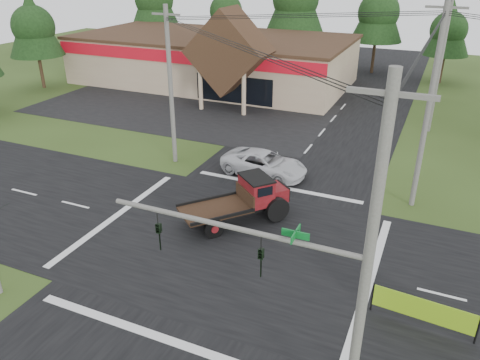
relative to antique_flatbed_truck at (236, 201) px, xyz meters
The scene contains 17 objects.
ground 2.53m from the antique_flatbed_truck, 74.07° to the right, with size 120.00×120.00×0.00m, color #2D3F16.
road_ns 2.52m from the antique_flatbed_truck, 74.07° to the right, with size 12.00×120.00×0.02m, color black.
road_ew 2.52m from the antique_flatbed_truck, 74.07° to the right, with size 120.00×12.00×0.02m, color black.
parking_apron 21.59m from the antique_flatbed_truck, 128.42° to the left, with size 28.00×14.00×0.02m, color black.
cvs_building 31.37m from the antique_flatbed_truck, 118.81° to the left, with size 30.40×18.20×9.19m.
traffic_signal_mast 11.99m from the antique_flatbed_truck, 56.26° to the right, with size 8.12×0.24×7.00m.
utility_pole_nr 13.32m from the antique_flatbed_truck, 49.87° to the right, with size 2.00×0.30×11.00m.
utility_pole_nw 10.32m from the antique_flatbed_truck, 141.48° to the left, with size 2.00×0.30×10.50m.
utility_pole_ne 11.41m from the antique_flatbed_truck, 34.39° to the left, with size 2.00×0.30×11.50m.
utility_pole_n 22.13m from the antique_flatbed_truck, 66.61° to the left, with size 2.00×0.30×11.20m.
tree_row_b 44.69m from the antique_flatbed_truck, 115.93° to the left, with size 5.60×5.60×10.10m.
tree_row_d 40.36m from the antique_flatbed_truck, 89.13° to the left, with size 6.16×6.16×11.11m.
tree_row_e 39.15m from the antique_flatbed_truck, 77.21° to the left, with size 5.04×5.04×9.09m.
tree_side_w 36.54m from the antique_flatbed_truck, 150.33° to the left, with size 5.60×5.60×10.10m.
antique_flatbed_truck is the anchor object (origin of this frame).
roadside_banner 10.88m from the antique_flatbed_truck, 24.27° to the right, with size 3.99×0.12×1.36m, color #76A716, non-canonical shape.
white_pickup 6.35m from the antique_flatbed_truck, 97.29° to the left, with size 2.64×5.72×1.59m, color silver.
Camera 1 is at (8.50, -18.10, 13.13)m, focal length 35.00 mm.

